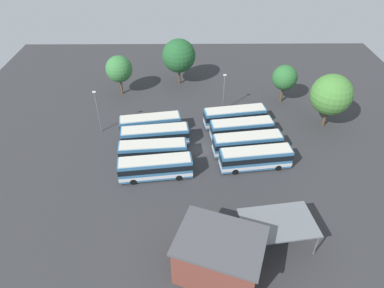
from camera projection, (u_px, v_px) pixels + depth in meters
ground_plane at (199, 148)px, 56.48m from camera, size 92.05×92.05×0.00m
bus_row0_slot0 at (155, 168)px, 49.97m from camera, size 11.01×3.87×3.39m
bus_row0_slot1 at (153, 151)px, 52.97m from camera, size 10.62×3.42×3.39m
bus_row0_slot2 at (155, 136)px, 56.20m from camera, size 11.29×3.94×3.39m
bus_row0_slot3 at (151, 124)px, 58.90m from camera, size 10.68×4.22×3.39m
bus_row1_slot0 at (256, 158)px, 51.70m from camera, size 11.10×3.93×3.39m
bus_row1_slot1 at (247, 143)px, 54.59m from camera, size 11.23×4.01×3.39m
bus_row1_slot2 at (241, 129)px, 57.79m from camera, size 10.75×4.03×3.39m
bus_row1_slot3 at (235, 116)px, 60.90m from camera, size 11.22×4.32×3.39m
depot_building at (219, 255)px, 37.09m from camera, size 10.99×9.59×5.54m
maintenance_shelter at (278, 223)px, 39.82m from camera, size 9.25×6.59×3.60m
lamp_post_far_corner at (224, 91)px, 63.19m from camera, size 0.56×0.28×7.63m
lamp_post_mid_lot at (98, 110)px, 57.73m from camera, size 0.56×0.28×7.94m
tree_northeast at (119, 69)px, 67.84m from camera, size 5.29×5.29×8.15m
tree_east_edge at (331, 95)px, 57.89m from camera, size 7.02×7.02×9.88m
tree_northwest at (179, 56)px, 70.95m from camera, size 6.95×6.95×9.81m
tree_south_edge at (285, 78)px, 65.44m from camera, size 4.81×4.81×7.63m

